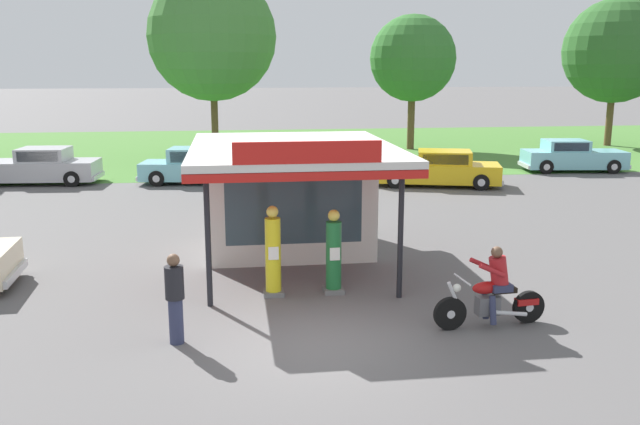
# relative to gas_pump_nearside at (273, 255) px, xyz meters

# --- Properties ---
(ground_plane) EXTENTS (300.00, 300.00, 0.00)m
(ground_plane) POSITION_rel_gas_pump_nearside_xyz_m (0.59, -2.71, -0.91)
(ground_plane) COLOR #5B5959
(grass_verge_strip) EXTENTS (120.00, 24.00, 0.01)m
(grass_verge_strip) POSITION_rel_gas_pump_nearside_xyz_m (0.59, 27.29, -0.91)
(grass_verge_strip) COLOR #477A33
(grass_verge_strip) RESTS_ON ground
(service_station_kiosk) EXTENTS (4.94, 6.61, 3.45)m
(service_station_kiosk) POSITION_rel_gas_pump_nearside_xyz_m (0.66, 3.46, 0.82)
(service_station_kiosk) COLOR silver
(service_station_kiosk) RESTS_ON ground
(gas_pump_nearside) EXTENTS (0.44, 0.44, 1.99)m
(gas_pump_nearside) POSITION_rel_gas_pump_nearside_xyz_m (0.00, 0.00, 0.00)
(gas_pump_nearside) COLOR slate
(gas_pump_nearside) RESTS_ON ground
(gas_pump_offside) EXTENTS (0.44, 0.44, 1.87)m
(gas_pump_offside) POSITION_rel_gas_pump_nearside_xyz_m (1.32, -0.00, -0.06)
(gas_pump_offside) COLOR slate
(gas_pump_offside) RESTS_ON ground
(motorcycle_with_rider) EXTENTS (2.28, 0.70, 1.58)m
(motorcycle_with_rider) POSITION_rel_gas_pump_nearside_xyz_m (4.03, -2.35, -0.26)
(motorcycle_with_rider) COLOR black
(motorcycle_with_rider) RESTS_ON ground
(parked_car_back_row_far_left) EXTENTS (5.40, 2.27, 1.53)m
(parked_car_back_row_far_left) POSITION_rel_gas_pump_nearside_xyz_m (-9.03, 15.65, -0.22)
(parked_car_back_row_far_left) COLOR #B7B7BC
(parked_car_back_row_far_left) RESTS_ON ground
(parked_car_back_row_far_right) EXTENTS (5.52, 3.13, 1.48)m
(parked_car_back_row_far_right) POSITION_rel_gas_pump_nearside_xyz_m (7.72, 12.89, -0.23)
(parked_car_back_row_far_right) COLOR gold
(parked_car_back_row_far_right) RESTS_ON ground
(parked_car_back_row_centre_right) EXTENTS (5.28, 2.43, 1.51)m
(parked_car_back_row_centre_right) POSITION_rel_gas_pump_nearside_xyz_m (-2.21, 14.87, -0.22)
(parked_car_back_row_centre_right) COLOR #7AC6D1
(parked_car_back_row_centre_right) RESTS_ON ground
(parked_car_back_row_centre_left) EXTENTS (4.98, 2.29, 1.49)m
(parked_car_back_row_centre_left) POSITION_rel_gas_pump_nearside_xyz_m (15.24, 15.94, -0.22)
(parked_car_back_row_centre_left) COLOR #7AC6D1
(parked_car_back_row_centre_left) RESTS_ON ground
(bystander_chatting_near_pumps) EXTENTS (0.34, 0.34, 1.67)m
(bystander_chatting_near_pumps) POSITION_rel_gas_pump_nearside_xyz_m (-1.90, -2.39, -0.03)
(bystander_chatting_near_pumps) COLOR #2D3351
(bystander_chatting_near_pumps) RESTS_ON ground
(tree_oak_distant_spare) EXTENTS (6.83, 6.83, 9.87)m
(tree_oak_distant_spare) POSITION_rel_gas_pump_nearside_xyz_m (-1.69, 23.24, 5.54)
(tree_oak_distant_spare) COLOR brown
(tree_oak_distant_spare) RESTS_ON ground
(tree_oak_right) EXTENTS (6.35, 6.35, 9.00)m
(tree_oak_right) POSITION_rel_gas_pump_nearside_xyz_m (22.76, 25.72, 4.90)
(tree_oak_right) COLOR brown
(tree_oak_right) RESTS_ON ground
(tree_oak_far_left) EXTENTS (5.07, 5.07, 7.90)m
(tree_oak_far_left) POSITION_rel_gas_pump_nearside_xyz_m (10.02, 25.64, 4.36)
(tree_oak_far_left) COLOR brown
(tree_oak_far_left) RESTS_ON ground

